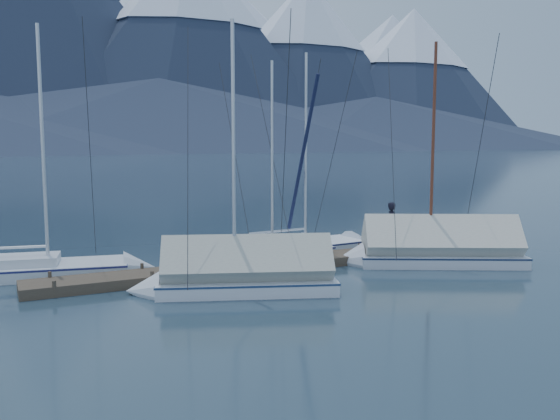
{
  "coord_description": "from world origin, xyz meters",
  "views": [
    {
      "loc": [
        -9.6,
        -17.51,
        4.77
      ],
      "look_at": [
        0.0,
        2.0,
        2.2
      ],
      "focal_mm": 38.0,
      "sensor_mm": 36.0,
      "label": 1
    }
  ],
  "objects_px": {
    "sailboat_covered_far": "(230,278)",
    "person": "(392,224)",
    "sailboat_open_left": "(64,271)",
    "sailboat_open_mid": "(282,253)",
    "sailboat_open_right": "(315,248)",
    "sailboat_covered_near": "(426,252)"
  },
  "relations": [
    {
      "from": "sailboat_open_mid",
      "to": "sailboat_covered_far",
      "type": "distance_m",
      "value": 5.87
    },
    {
      "from": "person",
      "to": "sailboat_covered_far",
      "type": "bearing_deg",
      "value": 130.33
    },
    {
      "from": "sailboat_open_mid",
      "to": "person",
      "type": "xyz_separation_m",
      "value": [
        4.39,
        -1.49,
        1.12
      ]
    },
    {
      "from": "sailboat_open_left",
      "to": "sailboat_covered_far",
      "type": "height_order",
      "value": "sailboat_open_left"
    },
    {
      "from": "sailboat_open_right",
      "to": "person",
      "type": "relative_size",
      "value": 4.91
    },
    {
      "from": "sailboat_open_left",
      "to": "sailboat_open_mid",
      "type": "relative_size",
      "value": 1.1
    },
    {
      "from": "sailboat_covered_far",
      "to": "person",
      "type": "distance_m",
      "value": 8.86
    },
    {
      "from": "sailboat_open_left",
      "to": "sailboat_covered_far",
      "type": "distance_m",
      "value": 6.54
    },
    {
      "from": "sailboat_open_left",
      "to": "sailboat_open_mid",
      "type": "distance_m",
      "value": 8.43
    },
    {
      "from": "sailboat_open_left",
      "to": "sailboat_covered_far",
      "type": "bearing_deg",
      "value": -46.97
    },
    {
      "from": "sailboat_open_right",
      "to": "sailboat_covered_far",
      "type": "height_order",
      "value": "sailboat_covered_far"
    },
    {
      "from": "sailboat_open_left",
      "to": "sailboat_open_mid",
      "type": "bearing_deg",
      "value": -3.11
    },
    {
      "from": "sailboat_open_left",
      "to": "sailboat_covered_near",
      "type": "relative_size",
      "value": 1.02
    },
    {
      "from": "sailboat_open_mid",
      "to": "sailboat_open_right",
      "type": "relative_size",
      "value": 0.94
    },
    {
      "from": "sailboat_covered_far",
      "to": "sailboat_open_right",
      "type": "bearing_deg",
      "value": 39.75
    },
    {
      "from": "sailboat_open_right",
      "to": "sailboat_covered_near",
      "type": "height_order",
      "value": "sailboat_covered_near"
    },
    {
      "from": "sailboat_open_left",
      "to": "sailboat_open_right",
      "type": "height_order",
      "value": "sailboat_open_left"
    },
    {
      "from": "person",
      "to": "sailboat_open_mid",
      "type": "bearing_deg",
      "value": 92.91
    },
    {
      "from": "sailboat_open_left",
      "to": "sailboat_open_right",
      "type": "bearing_deg",
      "value": 0.1
    },
    {
      "from": "sailboat_open_mid",
      "to": "sailboat_open_left",
      "type": "bearing_deg",
      "value": 176.89
    },
    {
      "from": "sailboat_open_left",
      "to": "sailboat_covered_near",
      "type": "bearing_deg",
      "value": -17.86
    },
    {
      "from": "sailboat_covered_near",
      "to": "person",
      "type": "bearing_deg",
      "value": 89.7
    }
  ]
}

